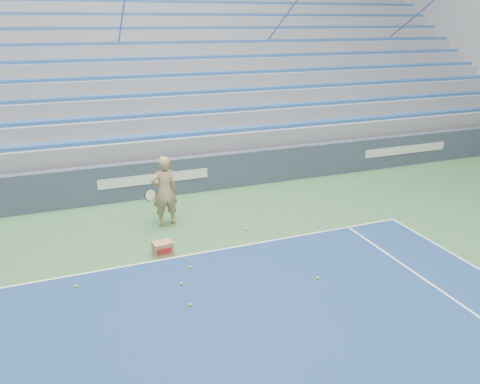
# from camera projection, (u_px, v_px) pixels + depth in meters

# --- Properties ---
(sponsor_barrier) EXTENTS (30.00, 0.32, 1.10)m
(sponsor_barrier) POSITION_uv_depth(u_px,v_px,m) (154.00, 179.00, 13.73)
(sponsor_barrier) COLOR #384256
(sponsor_barrier) RESTS_ON ground
(bleachers) EXTENTS (31.00, 9.15, 7.30)m
(bleachers) POSITION_uv_depth(u_px,v_px,m) (121.00, 91.00, 18.11)
(bleachers) COLOR gray
(bleachers) RESTS_ON ground
(tennis_player) EXTENTS (0.96, 0.87, 1.82)m
(tennis_player) POSITION_uv_depth(u_px,v_px,m) (164.00, 191.00, 11.67)
(tennis_player) COLOR tan
(tennis_player) RESTS_ON ground
(ball_box) EXTENTS (0.45, 0.37, 0.31)m
(ball_box) POSITION_uv_depth(u_px,v_px,m) (163.00, 248.00, 10.38)
(ball_box) COLOR #AA7A52
(ball_box) RESTS_ON ground
(tennis_ball_0) EXTENTS (0.07, 0.07, 0.07)m
(tennis_ball_0) POSITION_uv_depth(u_px,v_px,m) (190.00, 267.00, 9.83)
(tennis_ball_0) COLOR #A3D32B
(tennis_ball_0) RESTS_ON ground
(tennis_ball_1) EXTENTS (0.07, 0.07, 0.07)m
(tennis_ball_1) POSITION_uv_depth(u_px,v_px,m) (245.00, 229.00, 11.63)
(tennis_ball_1) COLOR #A3D32B
(tennis_ball_1) RESTS_ON ground
(tennis_ball_2) EXTENTS (0.07, 0.07, 0.07)m
(tennis_ball_2) POSITION_uv_depth(u_px,v_px,m) (190.00, 305.00, 8.54)
(tennis_ball_2) COLOR #A3D32B
(tennis_ball_2) RESTS_ON ground
(tennis_ball_3) EXTENTS (0.07, 0.07, 0.07)m
(tennis_ball_3) POSITION_uv_depth(u_px,v_px,m) (76.00, 286.00, 9.13)
(tennis_ball_3) COLOR #A3D32B
(tennis_ball_3) RESTS_ON ground
(tennis_ball_4) EXTENTS (0.07, 0.07, 0.07)m
(tennis_ball_4) POSITION_uv_depth(u_px,v_px,m) (182.00, 284.00, 9.22)
(tennis_ball_4) COLOR #A3D32B
(tennis_ball_4) RESTS_ON ground
(tennis_ball_5) EXTENTS (0.07, 0.07, 0.07)m
(tennis_ball_5) POSITION_uv_depth(u_px,v_px,m) (318.00, 278.00, 9.42)
(tennis_ball_5) COLOR #A3D32B
(tennis_ball_5) RESTS_ON ground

